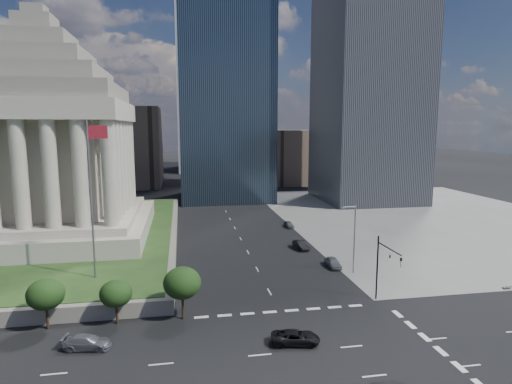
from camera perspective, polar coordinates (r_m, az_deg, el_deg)
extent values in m
plane|color=black|center=(133.49, -5.18, -0.47)|extent=(500.00, 500.00, 0.00)
cube|color=slate|center=(109.60, 21.52, -3.03)|extent=(68.00, 90.00, 0.03)
cylinder|color=slate|center=(57.25, -21.13, -1.08)|extent=(0.24, 0.24, 20.00)
cube|color=maroon|center=(56.30, -20.39, 7.50)|extent=(2.40, 0.05, 1.60)
cube|color=black|center=(127.36, -4.26, 12.64)|extent=(26.00, 26.00, 60.00)
cube|color=black|center=(131.05, 15.13, 21.11)|extent=(26.00, 28.00, 100.00)
cube|color=brown|center=(167.32, 4.92, 4.81)|extent=(20.00, 30.00, 20.00)
cube|color=brown|center=(162.69, -16.80, 5.78)|extent=(24.00, 30.00, 28.00)
cylinder|color=black|center=(55.01, 15.86, -9.69)|extent=(0.18, 0.18, 8.00)
cylinder|color=black|center=(51.75, 17.33, -7.21)|extent=(0.14, 5.50, 0.14)
cube|color=black|center=(49.65, 18.75, -8.91)|extent=(0.30, 0.30, 1.10)
cube|color=slate|center=(35.71, 30.39, -10.98)|extent=(0.50, 0.22, 0.14)
cylinder|color=slate|center=(63.42, 12.98, -6.20)|extent=(0.16, 0.16, 10.00)
cylinder|color=slate|center=(62.05, 12.37, -1.96)|extent=(1.80, 0.12, 0.12)
cube|color=slate|center=(61.73, 11.59, -2.08)|extent=(0.50, 0.22, 0.14)
imported|color=black|center=(44.24, 5.29, -18.74)|extent=(2.91, 5.04, 1.32)
imported|color=#5B5D63|center=(46.14, -21.59, -18.12)|extent=(2.57, 4.81, 1.33)
imported|color=gray|center=(66.56, 10.24, -9.23)|extent=(1.85, 4.33, 1.46)
imported|color=black|center=(75.23, 5.99, -7.05)|extent=(4.57, 2.01, 1.46)
imported|color=#575B5F|center=(91.07, 4.40, -4.32)|extent=(3.86, 1.74, 1.28)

